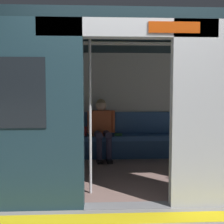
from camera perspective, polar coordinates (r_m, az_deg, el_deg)
ground_plane at (r=3.32m, az=3.17°, el=-19.19°), size 60.00×60.00×0.00m
platform_edge_strip at (r=3.05m, az=3.79°, el=-21.39°), size 8.00×0.24×0.01m
train_car at (r=4.29m, az=0.68°, el=6.57°), size 6.40×2.83×2.24m
bench_seat at (r=5.45m, az=0.69°, el=-6.04°), size 2.97×0.44×0.45m
person_seated at (r=5.34m, az=-2.18°, el=-2.73°), size 0.55×0.71×1.17m
handbag at (r=5.48m, az=-6.71°, el=-4.01°), size 0.26×0.15×0.17m
book at (r=5.47m, az=1.35°, el=-4.75°), size 0.17×0.23×0.03m
grab_pole_door at (r=3.46m, az=-4.62°, el=-0.28°), size 0.04×0.04×2.10m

